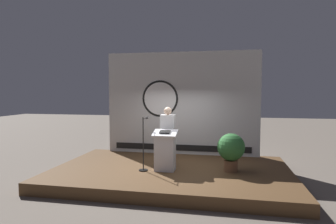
{
  "coord_description": "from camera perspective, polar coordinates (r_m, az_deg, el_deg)",
  "views": [
    {
      "loc": [
        1.43,
        -7.64,
        2.39
      ],
      "look_at": [
        -0.12,
        0.13,
        1.84
      ],
      "focal_mm": 30.61,
      "sensor_mm": 36.0,
      "label": 1
    }
  ],
  "objects": [
    {
      "name": "ground_plane",
      "position": [
        8.13,
        0.65,
        -13.1
      ],
      "size": [
        40.0,
        40.0,
        0.0
      ],
      "primitive_type": "plane",
      "color": "#6B6056"
    },
    {
      "name": "stage_platform",
      "position": [
        8.09,
        0.65,
        -12.08
      ],
      "size": [
        6.4,
        4.0,
        0.3
      ],
      "primitive_type": "cube",
      "color": "brown",
      "rests_on": "ground"
    },
    {
      "name": "banner_display",
      "position": [
        9.61,
        2.58,
        1.66
      ],
      "size": [
        5.11,
        0.12,
        3.42
      ],
      "color": "silver",
      "rests_on": "stage_platform"
    },
    {
      "name": "podium",
      "position": [
        7.69,
        -0.59,
        -7.75
      ],
      "size": [
        0.64,
        0.5,
        1.08
      ],
      "color": "silver",
      "rests_on": "stage_platform"
    },
    {
      "name": "speaker_person",
      "position": [
        8.1,
        -0.03,
        -4.78
      ],
      "size": [
        0.4,
        0.26,
        1.67
      ],
      "color": "black",
      "rests_on": "stage_platform"
    },
    {
      "name": "microphone_stand",
      "position": [
        7.74,
        -4.85,
        -7.88
      ],
      "size": [
        0.24,
        0.52,
        1.43
      ],
      "color": "black",
      "rests_on": "stage_platform"
    },
    {
      "name": "potted_plant",
      "position": [
        7.74,
        12.44,
        -7.18
      ],
      "size": [
        0.72,
        0.72,
        1.01
      ],
      "color": "brown",
      "rests_on": "stage_platform"
    }
  ]
}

